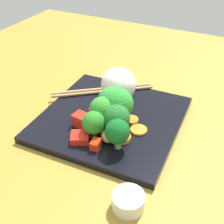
{
  "coord_description": "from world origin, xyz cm",
  "views": [
    {
      "loc": [
        20.29,
        -40.73,
        34.6
      ],
      "look_at": [
        0.8,
        -1.27,
        3.32
      ],
      "focal_mm": 47.38,
      "sensor_mm": 36.0,
      "label": 1
    }
  ],
  "objects": [
    {
      "name": "broccoli_floret_3",
      "position": [
        -0.22,
        -6.61,
        4.21
      ],
      "size": [
        4.05,
        4.05,
        4.99
      ],
      "color": "#68A153",
      "rests_on": "square_plate"
    },
    {
      "name": "broccoli_floret_4",
      "position": [
        0.09,
        -3.57,
        5.04
      ],
      "size": [
        4.48,
        4.48,
        6.14
      ],
      "color": "#54914B",
      "rests_on": "square_plate"
    },
    {
      "name": "carrot_slice_3",
      "position": [
        4.23,
        0.12,
        1.69
      ],
      "size": [
        3.21,
        3.21,
        0.75
      ],
      "primitive_type": "cylinder",
      "rotation": [
        0.0,
        0.0,
        1.23
      ],
      "color": "orange",
      "rests_on": "square_plate"
    },
    {
      "name": "carrot_slice_1",
      "position": [
        -2.23,
        -3.31,
        1.66
      ],
      "size": [
        3.39,
        3.39,
        0.68
      ],
      "primitive_type": "cylinder",
      "rotation": [
        0.0,
        0.0,
        0.1
      ],
      "color": "orange",
      "rests_on": "square_plate"
    },
    {
      "name": "chicken_piece_1",
      "position": [
        1.85,
        0.92,
        2.38
      ],
      "size": [
        3.59,
        3.6,
        2.12
      ],
      "primitive_type": "ellipsoid",
      "rotation": [
        0.0,
        0.0,
        0.8
      ],
      "color": "tan",
      "rests_on": "square_plate"
    },
    {
      "name": "broccoli_floret_2",
      "position": [
        1.83,
        -1.04,
        5.16
      ],
      "size": [
        5.73,
        5.73,
        6.93
      ],
      "color": "#66A152",
      "rests_on": "square_plate"
    },
    {
      "name": "pepper_chunk_3",
      "position": [
        -1.64,
        -8.68,
        1.94
      ],
      "size": [
        4.09,
        4.0,
        1.26
      ],
      "primitive_type": "cube",
      "rotation": [
        0.0,
        0.0,
        2.05
      ],
      "color": "red",
      "rests_on": "square_plate"
    },
    {
      "name": "sauce_cup",
      "position": [
        10.83,
        -16.57,
        1.2
      ],
      "size": [
        4.59,
        4.59,
        2.4
      ],
      "primitive_type": "cylinder",
      "color": "silver",
      "rests_on": "ground_plane"
    },
    {
      "name": "pepper_chunk_1",
      "position": [
        -3.62,
        -4.91,
        2.46
      ],
      "size": [
        3.19,
        2.75,
        2.29
      ],
      "primitive_type": "cube",
      "rotation": [
        0.0,
        0.0,
        2.98
      ],
      "color": "red",
      "rests_on": "square_plate"
    },
    {
      "name": "chopstick_pair",
      "position": [
        -5.65,
        7.19,
        1.63
      ],
      "size": [
        18.54,
        14.49,
        0.63
      ],
      "rotation": [
        0.0,
        0.0,
        3.78
      ],
      "color": "tan",
      "rests_on": "square_plate"
    },
    {
      "name": "carrot_slice_0",
      "position": [
        6.38,
        -1.83,
        1.52
      ],
      "size": [
        3.18,
        3.18,
        0.4
      ],
      "primitive_type": "cylinder",
      "rotation": [
        0.0,
        0.0,
        0.06
      ],
      "color": "orange",
      "rests_on": "square_plate"
    },
    {
      "name": "rice_mound",
      "position": [
        -1.43,
        6.21,
        4.69
      ],
      "size": [
        10.23,
        10.21,
        6.75
      ],
      "primitive_type": "ellipsoid",
      "rotation": [
        0.0,
        0.0,
        2.37
      ],
      "color": "white",
      "rests_on": "square_plate"
    },
    {
      "name": "square_plate",
      "position": [
        0.0,
        0.0,
        0.66
      ],
      "size": [
        26.31,
        26.31,
        1.32
      ],
      "primitive_type": "cube",
      "rotation": [
        0.0,
        0.0,
        0.03
      ],
      "color": "black",
      "rests_on": "ground_plane"
    },
    {
      "name": "broccoli_floret_5",
      "position": [
        4.81,
        -7.4,
        4.53
      ],
      "size": [
        4.16,
        4.16,
        5.47
      ],
      "color": "#68A448",
      "rests_on": "square_plate"
    },
    {
      "name": "pepper_chunk_2",
      "position": [
        -2.43,
        -0.99,
        2.19
      ],
      "size": [
        2.9,
        2.77,
        1.74
      ],
      "primitive_type": "cube",
      "rotation": [
        0.0,
        0.0,
        4.56
      ],
      "color": "red",
      "rests_on": "square_plate"
    },
    {
      "name": "pepper_chunk_0",
      "position": [
        1.67,
        -9.14,
        2.06
      ],
      "size": [
        1.66,
        2.18,
        1.48
      ],
      "primitive_type": "cube",
      "rotation": [
        0.0,
        0.0,
        4.83
      ],
      "color": "red",
      "rests_on": "square_plate"
    },
    {
      "name": "carrot_slice_2",
      "position": [
        4.64,
        -5.23,
        1.7
      ],
      "size": [
        3.34,
        3.34,
        0.77
      ],
      "primitive_type": "cylinder",
      "rotation": [
        0.0,
        0.0,
        6.22
      ],
      "color": "orange",
      "rests_on": "square_plate"
    },
    {
      "name": "ground_plane",
      "position": [
        0.0,
        0.0,
        -1.0
      ],
      "size": [
        110.0,
        110.0,
        2.0
      ],
      "primitive_type": "cube",
      "color": "olive"
    },
    {
      "name": "broccoli_floret_0",
      "position": [
        2.99,
        -4.05,
        4.44
      ],
      "size": [
        4.81,
        4.81,
        5.64
      ],
      "color": "#83BB60",
      "rests_on": "square_plate"
    },
    {
      "name": "chicken_piece_2",
      "position": [
        2.65,
        -6.61,
        2.38
      ],
      "size": [
        3.72,
        3.78,
        2.13
      ],
      "primitive_type": "ellipsoid",
      "rotation": [
        0.0,
        0.0,
        5.43
      ],
      "color": "tan",
      "rests_on": "square_plate"
    },
    {
      "name": "broccoli_floret_1",
      "position": [
        -0.34,
        0.05,
        4.76
      ],
      "size": [
        4.99,
        4.99,
        6.15
      ],
      "color": "#72AE5C",
      "rests_on": "square_plate"
    }
  ]
}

